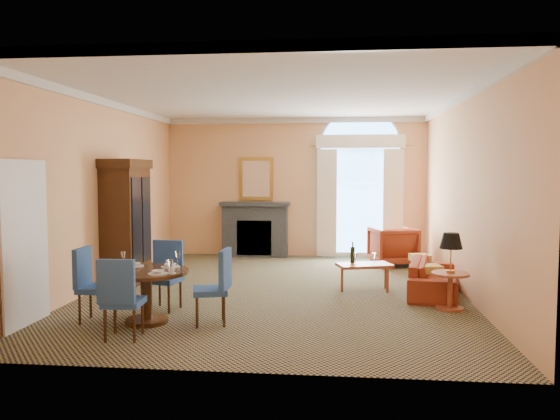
# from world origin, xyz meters

# --- Properties ---
(ground) EXTENTS (7.50, 7.50, 0.00)m
(ground) POSITION_xyz_m (0.00, 0.00, 0.00)
(ground) COLOR #17133E
(ground) RESTS_ON ground
(room_envelope) EXTENTS (6.04, 7.52, 3.45)m
(room_envelope) POSITION_xyz_m (-0.03, 0.67, 2.51)
(room_envelope) COLOR #F1AF73
(room_envelope) RESTS_ON ground
(armoire) EXTENTS (0.63, 1.11, 2.18)m
(armoire) POSITION_xyz_m (-2.72, 0.34, 1.05)
(armoire) COLOR black
(armoire) RESTS_ON ground
(dining_table) EXTENTS (1.10, 1.10, 0.89)m
(dining_table) POSITION_xyz_m (-1.47, -2.14, 0.52)
(dining_table) COLOR black
(dining_table) RESTS_ON ground
(dining_chair_north) EXTENTS (0.51, 0.51, 0.97)m
(dining_chair_north) POSITION_xyz_m (-1.45, -1.36, 0.56)
(dining_chair_north) COLOR #24498E
(dining_chair_north) RESTS_ON ground
(dining_chair_south) EXTENTS (0.46, 0.47, 0.97)m
(dining_chair_south) POSITION_xyz_m (-1.50, -2.91, 0.56)
(dining_chair_south) COLOR #24498E
(dining_chair_south) RESTS_ON ground
(dining_chair_east) EXTENTS (0.53, 0.53, 0.97)m
(dining_chair_east) POSITION_xyz_m (-0.54, -2.10, 0.56)
(dining_chair_east) COLOR #24498E
(dining_chair_east) RESTS_ON ground
(dining_chair_west) EXTENTS (0.45, 0.45, 0.97)m
(dining_chair_west) POSITION_xyz_m (-2.23, -2.14, 0.56)
(dining_chair_west) COLOR #24498E
(dining_chair_west) RESTS_ON ground
(sofa) EXTENTS (1.06, 1.94, 0.54)m
(sofa) POSITION_xyz_m (2.55, 0.00, 0.27)
(sofa) COLOR #97341B
(sofa) RESTS_ON ground
(armchair) EXTENTS (1.07, 1.08, 0.81)m
(armchair) POSITION_xyz_m (2.16, 2.61, 0.41)
(armchair) COLOR #97341B
(armchair) RESTS_ON ground
(coffee_table) EXTENTS (0.97, 0.72, 0.80)m
(coffee_table) POSITION_xyz_m (1.43, 0.16, 0.42)
(coffee_table) COLOR #A75132
(coffee_table) RESTS_ON ground
(side_table) EXTENTS (0.53, 0.53, 1.08)m
(side_table) POSITION_xyz_m (2.60, -1.02, 0.69)
(side_table) COLOR #A75132
(side_table) RESTS_ON ground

